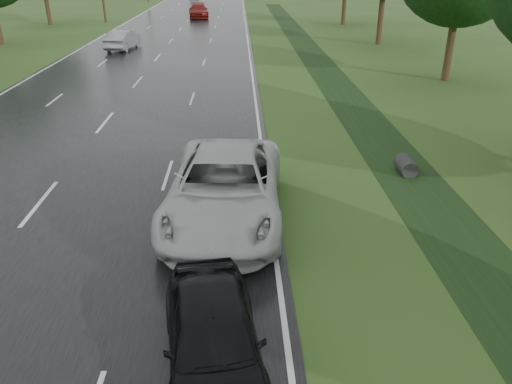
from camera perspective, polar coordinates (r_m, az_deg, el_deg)
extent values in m
cube|color=black|center=(51.14, -9.01, 17.44)|extent=(14.00, 180.00, 0.04)
cube|color=silver|center=(50.80, -1.06, 17.70)|extent=(0.12, 180.00, 0.01)
cube|color=silver|center=(52.35, -16.70, 16.94)|extent=(0.12, 180.00, 0.01)
cube|color=silver|center=(51.13, -9.01, 17.47)|extent=(0.12, 180.00, 0.01)
cube|color=black|center=(26.79, 10.29, 10.53)|extent=(2.20, 120.00, 0.01)
cylinder|color=#2D2D2D|center=(17.52, 16.76, 2.90)|extent=(0.56, 1.00, 0.56)
cylinder|color=#392917|center=(32.19, 21.23, 14.89)|extent=(0.44, 0.44, 3.52)
cylinder|color=#392917|center=(45.19, 14.04, 18.70)|extent=(0.44, 0.44, 4.16)
cylinder|color=#392917|center=(58.72, 10.04, 20.11)|extent=(0.44, 0.44, 3.68)
cylinder|color=#392917|center=(62.13, -22.72, 18.85)|extent=(0.44, 0.44, 3.52)
imported|color=silver|center=(13.47, -3.58, 0.46)|extent=(3.43, 6.72, 1.82)
imported|color=black|center=(8.83, -4.89, -16.20)|extent=(2.18, 4.28, 1.40)
imported|color=gray|center=(42.47, -14.99, 16.44)|extent=(2.16, 4.62, 1.46)
imported|color=maroon|center=(65.00, -6.59, 19.88)|extent=(2.84, 5.78, 1.62)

